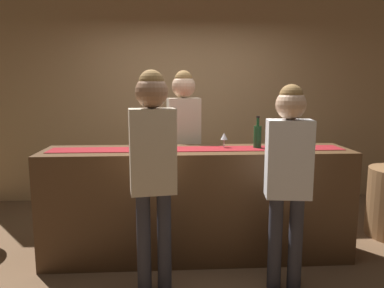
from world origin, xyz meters
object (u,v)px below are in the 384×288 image
Objects in this scene: wine_glass_near_customer at (160,139)px; customer_sipping at (288,167)px; wine_bottle_amber at (139,137)px; bartender at (184,133)px; customer_browsing at (153,158)px; wine_bottle_green at (258,136)px; wine_bottle_clear at (288,137)px; wine_glass_mid_counter at (224,137)px.

customer_sipping reaches higher than wine_glass_near_customer.
customer_sipping is (1.19, -0.68, -0.15)m from wine_bottle_amber.
bartender is 1.23m from customer_browsing.
wine_bottle_amber reaches higher than wine_glass_near_customer.
bartender reaches higher than wine_bottle_green.
customer_browsing reaches higher than wine_glass_near_customer.
wine_bottle_clear is 2.10× the size of wine_glass_near_customer.
wine_bottle_green is at bearing 131.95° from bartender.
bartender is (-0.95, 0.59, -0.04)m from wine_bottle_clear.
customer_browsing reaches higher than wine_bottle_clear.
wine_bottle_amber is 0.69m from bartender.
bartender is 1.09× the size of customer_sipping.
customer_sipping reaches higher than wine_bottle_clear.
wine_bottle_green reaches higher than wine_glass_mid_counter.
customer_sipping is (0.76, -1.21, -0.12)m from bartender.
wine_glass_near_customer is 1.00× the size of wine_glass_mid_counter.
wine_glass_near_customer is at bearing -168.93° from wine_glass_mid_counter.
customer_sipping reaches higher than wine_bottle_amber.
wine_bottle_clear is 1.39m from wine_bottle_amber.
bartender is 1.43m from customer_sipping.
customer_browsing is (0.15, -0.67, -0.07)m from wine_bottle_amber.
wine_glass_mid_counter is 0.94m from customer_browsing.
wine_bottle_amber is (-1.39, 0.06, 0.00)m from wine_bottle_clear.
wine_glass_near_customer is 0.57m from customer_browsing.
customer_sipping is at bearing -29.66° from wine_bottle_amber.
bartender is (0.43, 0.53, -0.04)m from wine_bottle_amber.
customer_browsing reaches higher than customer_sipping.
customer_sipping is (-0.19, -0.62, -0.15)m from wine_bottle_clear.
customer_sipping is at bearing -107.37° from wine_bottle_clear.
wine_glass_mid_counter is 0.08× the size of bartender.
bartender is (-0.36, 0.51, -0.03)m from wine_glass_mid_counter.
wine_bottle_clear is 0.17× the size of bartender.
wine_bottle_amber is 0.17× the size of customer_browsing.
wine_bottle_green is at bearing -0.97° from wine_bottle_amber.
wine_bottle_green and wine_bottle_amber have the same top height.
customer_sipping reaches higher than wine_bottle_green.
bartender is at bearing 140.81° from wine_bottle_green.
bartender reaches higher than wine_glass_near_customer.
wine_glass_mid_counter is at bearing 127.28° from customer_sipping.
wine_bottle_green is 0.91m from wine_glass_near_customer.
wine_bottle_clear is at bearing -2.61° from wine_bottle_amber.
wine_bottle_amber is at bearing 179.03° from wine_bottle_green.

